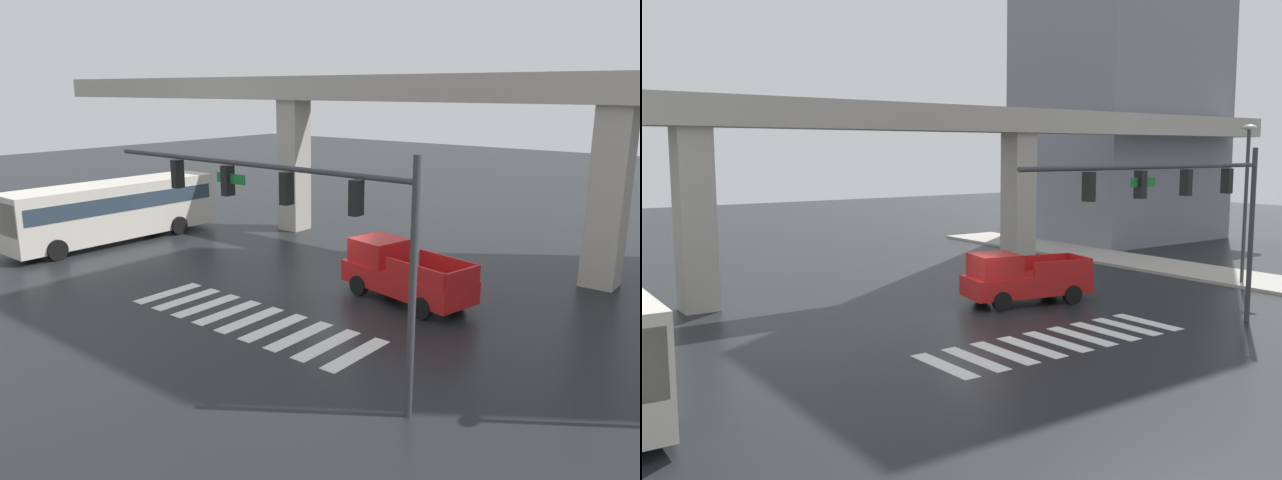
% 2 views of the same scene
% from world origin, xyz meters
% --- Properties ---
extents(ground_plane, '(120.00, 120.00, 0.00)m').
position_xyz_m(ground_plane, '(0.00, 0.00, 0.00)').
color(ground_plane, black).
extents(crosswalk_stripes, '(9.35, 2.80, 0.01)m').
position_xyz_m(crosswalk_stripes, '(-0.00, -4.53, 0.01)').
color(crosswalk_stripes, silver).
rests_on(crosswalk_stripes, ground).
extents(elevated_overpass, '(56.30, 1.84, 8.19)m').
position_xyz_m(elevated_overpass, '(0.00, 6.83, 6.94)').
color(elevated_overpass, '#ADA89E').
rests_on(elevated_overpass, ground).
extents(sidewalk_east, '(4.00, 36.00, 0.15)m').
position_xyz_m(sidewalk_east, '(14.63, 2.00, 0.07)').
color(sidewalk_east, '#ADA89E').
rests_on(sidewalk_east, ground).
extents(pickup_truck, '(5.39, 2.93, 2.08)m').
position_xyz_m(pickup_truck, '(2.76, 0.51, 0.99)').
color(pickup_truck, red).
rests_on(pickup_truck, ground).
extents(traffic_signal_mast, '(10.89, 0.32, 6.20)m').
position_xyz_m(traffic_signal_mast, '(3.71, -6.57, 4.68)').
color(traffic_signal_mast, '#38383D').
rests_on(traffic_signal_mast, ground).
extents(street_lamp_near_corner, '(0.44, 0.70, 7.24)m').
position_xyz_m(street_lamp_near_corner, '(13.43, -2.49, 4.56)').
color(street_lamp_near_corner, '#38383D').
rests_on(street_lamp_near_corner, ground).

